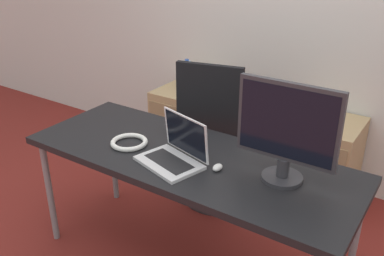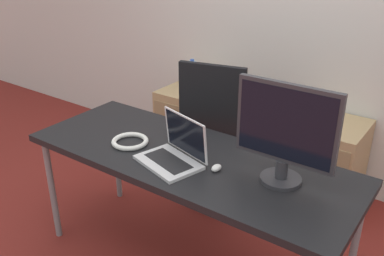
% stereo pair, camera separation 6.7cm
% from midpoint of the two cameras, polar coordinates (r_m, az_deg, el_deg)
% --- Properties ---
extents(wall_back, '(10.00, 0.05, 2.60)m').
position_cam_midpoint_polar(wall_back, '(3.36, 12.98, 14.46)').
color(wall_back, silver).
rests_on(wall_back, ground_plane).
extents(desk, '(1.86, 0.70, 0.76)m').
position_cam_midpoint_polar(desk, '(2.36, -1.29, -4.73)').
color(desk, black).
rests_on(desk, ground_plane).
extents(office_chair, '(0.58, 0.61, 1.12)m').
position_cam_midpoint_polar(office_chair, '(3.09, 2.66, -2.87)').
color(office_chair, '#232326').
rests_on(office_chair, ground_plane).
extents(cabinet_left, '(0.47, 0.49, 0.64)m').
position_cam_midpoint_polar(cabinet_left, '(3.76, -1.17, 0.50)').
color(cabinet_left, tan).
rests_on(cabinet_left, ground_plane).
extents(cabinet_right, '(0.47, 0.49, 0.64)m').
position_cam_midpoint_polar(cabinet_right, '(3.30, 16.39, -4.30)').
color(cabinet_right, tan).
rests_on(cabinet_right, ground_plane).
extents(water_bottle, '(0.07, 0.07, 0.27)m').
position_cam_midpoint_polar(water_bottle, '(3.60, -1.21, 6.99)').
color(water_bottle, silver).
rests_on(water_bottle, cabinet_left).
extents(laptop_center, '(0.39, 0.33, 0.25)m').
position_cam_midpoint_polar(laptop_center, '(2.25, -3.16, -3.39)').
color(laptop_center, silver).
rests_on(laptop_center, desk).
extents(monitor, '(0.50, 0.20, 0.50)m').
position_cam_midpoint_polar(monitor, '(2.03, 11.59, -0.42)').
color(monitor, '#2D2D33').
rests_on(monitor, desk).
extents(mouse, '(0.04, 0.07, 0.03)m').
position_cam_midpoint_polar(mouse, '(2.19, 2.55, -5.28)').
color(mouse, silver).
rests_on(mouse, desk).
extents(coffee_cup_white, '(0.08, 0.08, 0.11)m').
position_cam_midpoint_polar(coffee_cup_white, '(2.56, -3.19, 0.39)').
color(coffee_cup_white, white).
rests_on(coffee_cup_white, desk).
extents(coffee_cup_brown, '(0.09, 0.09, 0.11)m').
position_cam_midpoint_polar(coffee_cup_brown, '(2.45, -1.48, -0.77)').
color(coffee_cup_brown, brown).
rests_on(coffee_cup_brown, desk).
extents(cable_coil, '(0.21, 0.21, 0.03)m').
position_cam_midpoint_polar(cable_coil, '(2.47, -9.15, -1.89)').
color(cable_coil, white).
rests_on(cable_coil, desk).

